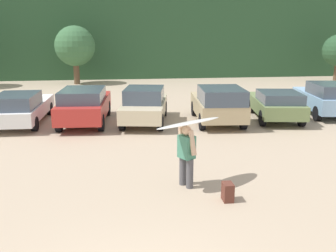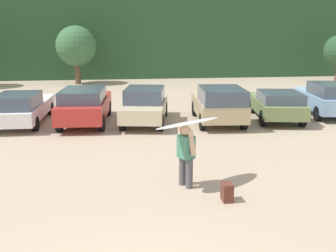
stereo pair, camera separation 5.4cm
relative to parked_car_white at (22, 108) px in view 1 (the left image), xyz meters
The scene contains 11 objects.
hillside_ridge 22.01m from the parked_car_white, 78.32° to the left, with size 108.00×12.00×8.74m, color #284C2D.
tree_far_left 13.04m from the parked_car_white, 85.78° to the left, with size 3.03×3.03×4.41m.
parked_car_white is the anchor object (origin of this frame).
parked_car_red 2.72m from the parked_car_white, ahead, with size 2.16×4.57×1.59m.
parked_car_champagne 5.37m from the parked_car_white, ahead, with size 2.45×4.42×1.58m.
parked_car_tan 8.62m from the parked_car_white, ahead, with size 2.21×4.26×1.68m.
parked_car_olive_green 11.39m from the parked_car_white, ahead, with size 2.49×4.44×1.37m.
parked_car_sky_blue 14.13m from the parked_car_white, ahead, with size 2.29×4.36×1.61m.
person_adult 9.66m from the parked_car_white, 51.80° to the right, with size 0.48×0.64×1.65m.
surfboard_white 9.74m from the parked_car_white, 51.46° to the right, with size 2.07×1.59×0.18m.
backpack_dropped 10.97m from the parked_car_white, 51.53° to the right, with size 0.24×0.34×0.45m.
Camera 1 is at (-0.04, -4.25, 3.99)m, focal length 39.81 mm.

